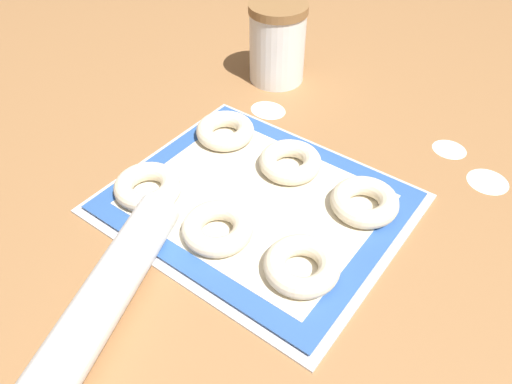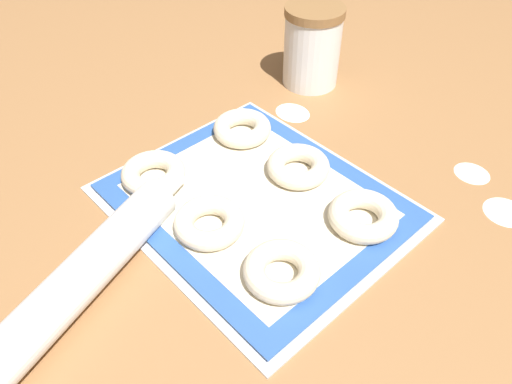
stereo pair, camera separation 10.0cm
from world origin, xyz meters
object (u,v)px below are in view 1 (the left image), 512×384
(bagel_back_left, at_px, (225,131))
(baking_tray, at_px, (256,202))
(bagel_back_center, at_px, (289,161))
(flour_canister, at_px, (277,43))
(bagel_front_left, at_px, (147,186))
(bagel_front_center, at_px, (220,229))
(bagel_back_right, at_px, (364,202))
(bagel_front_right, at_px, (302,266))
(rolling_pin, at_px, (96,310))

(bagel_back_left, bearing_deg, baking_tray, -34.23)
(bagel_back_center, bearing_deg, flour_canister, 128.79)
(baking_tray, relative_size, bagel_front_left, 4.26)
(bagel_front_center, bearing_deg, bagel_back_left, 127.61)
(bagel_front_center, xyz_separation_m, bagel_back_left, (-0.14, 0.18, 0.00))
(flour_canister, bearing_deg, baking_tray, -59.59)
(bagel_back_left, relative_size, bagel_back_right, 1.00)
(bagel_back_left, bearing_deg, bagel_back_right, -2.84)
(bagel_front_left, distance_m, bagel_front_right, 0.27)
(bagel_front_center, distance_m, bagel_front_right, 0.13)
(bagel_front_left, distance_m, bagel_front_center, 0.14)
(bagel_front_left, xyz_separation_m, bagel_back_left, (0.00, 0.18, 0.00))
(bagel_front_left, bearing_deg, baking_tray, 32.48)
(bagel_front_left, height_order, rolling_pin, rolling_pin)
(bagel_back_center, relative_size, flour_canister, 0.64)
(baking_tray, distance_m, bagel_back_center, 0.09)
(baking_tray, bearing_deg, bagel_back_left, 145.77)
(bagel_back_right, distance_m, flour_canister, 0.41)
(flour_canister, bearing_deg, bagel_back_right, -36.70)
(bagel_front_left, height_order, flour_canister, flour_canister)
(bagel_front_right, distance_m, bagel_back_left, 0.31)
(bagel_front_left, relative_size, flour_canister, 0.64)
(bagel_front_right, height_order, rolling_pin, rolling_pin)
(flour_canister, bearing_deg, rolling_pin, -74.82)
(baking_tray, relative_size, bagel_front_right, 4.26)
(bagel_front_left, height_order, bagel_back_left, same)
(bagel_front_right, xyz_separation_m, bagel_back_left, (-0.27, 0.17, 0.00))
(bagel_back_right, bearing_deg, rolling_pin, -114.89)
(bagel_front_right, bearing_deg, baking_tray, 149.86)
(bagel_back_center, bearing_deg, bagel_front_right, -51.35)
(bagel_front_center, xyz_separation_m, rolling_pin, (-0.03, -0.19, 0.00))
(bagel_back_left, relative_size, flour_canister, 0.64)
(flour_canister, bearing_deg, bagel_back_center, -51.21)
(bagel_back_left, xyz_separation_m, flour_canister, (-0.06, 0.23, 0.05))
(bagel_front_center, relative_size, bagel_back_center, 1.00)
(baking_tray, distance_m, rolling_pin, 0.28)
(bagel_back_left, bearing_deg, bagel_back_center, -1.13)
(bagel_front_left, relative_size, bagel_back_center, 1.00)
(baking_tray, xyz_separation_m, bagel_back_center, (-0.00, 0.09, 0.02))
(bagel_back_center, bearing_deg, bagel_back_left, 178.87)
(bagel_front_left, xyz_separation_m, bagel_back_right, (0.28, 0.17, 0.00))
(bagel_back_left, distance_m, flour_canister, 0.24)
(baking_tray, relative_size, bagel_back_left, 4.26)
(bagel_back_left, xyz_separation_m, rolling_pin, (0.11, -0.37, 0.00))
(bagel_front_center, xyz_separation_m, flour_canister, (-0.20, 0.41, 0.05))
(baking_tray, bearing_deg, rolling_pin, -95.41)
(baking_tray, xyz_separation_m, bagel_front_right, (0.13, -0.08, 0.02))
(bagel_back_center, bearing_deg, baking_tray, -89.05)
(baking_tray, bearing_deg, bagel_front_left, -147.52)
(baking_tray, bearing_deg, flour_canister, 120.41)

